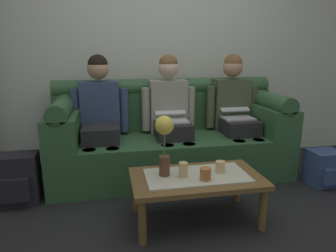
# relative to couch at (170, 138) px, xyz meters

# --- Properties ---
(ground_plane) EXTENTS (14.00, 14.00, 0.00)m
(ground_plane) POSITION_rel_couch_xyz_m (0.00, -1.17, -0.37)
(ground_plane) COLOR black
(back_wall_patterned) EXTENTS (6.00, 0.12, 2.90)m
(back_wall_patterned) POSITION_rel_couch_xyz_m (0.00, 0.53, 1.08)
(back_wall_patterned) COLOR silver
(back_wall_patterned) RESTS_ON ground_plane
(couch) EXTENTS (2.34, 0.88, 0.96)m
(couch) POSITION_rel_couch_xyz_m (0.00, 0.00, 0.00)
(couch) COLOR #2D5633
(couch) RESTS_ON ground_plane
(person_left) EXTENTS (0.56, 0.67, 1.22)m
(person_left) POSITION_rel_couch_xyz_m (-0.69, -0.00, 0.29)
(person_left) COLOR #232326
(person_left) RESTS_ON ground_plane
(person_middle) EXTENTS (0.56, 0.67, 1.22)m
(person_middle) POSITION_rel_couch_xyz_m (0.00, -0.00, 0.29)
(person_middle) COLOR #232326
(person_middle) RESTS_ON ground_plane
(person_right) EXTENTS (0.56, 0.67, 1.22)m
(person_right) POSITION_rel_couch_xyz_m (0.69, -0.00, 0.29)
(person_right) COLOR #232326
(person_right) RESTS_ON ground_plane
(coffee_table) EXTENTS (0.96, 0.54, 0.37)m
(coffee_table) POSITION_rel_couch_xyz_m (0.00, -0.98, -0.05)
(coffee_table) COLOR brown
(coffee_table) RESTS_ON ground_plane
(flower_vase) EXTENTS (0.14, 0.14, 0.45)m
(flower_vase) POSITION_rel_couch_xyz_m (-0.23, -0.95, 0.30)
(flower_vase) COLOR brown
(flower_vase) RESTS_ON coffee_table
(cup_near_left) EXTENTS (0.07, 0.07, 0.11)m
(cup_near_left) POSITION_rel_couch_xyz_m (-0.11, -1.00, 0.05)
(cup_near_left) COLOR #DBB77A
(cup_near_left) RESTS_ON coffee_table
(cup_near_right) EXTENTS (0.08, 0.08, 0.09)m
(cup_near_right) POSITION_rel_couch_xyz_m (0.04, -1.08, 0.04)
(cup_near_right) COLOR #B26633
(cup_near_right) RESTS_ON coffee_table
(cup_far_center) EXTENTS (0.07, 0.07, 0.08)m
(cup_far_center) POSITION_rel_couch_xyz_m (0.19, -0.97, 0.04)
(cup_far_center) COLOR #DBB77A
(cup_far_center) RESTS_ON coffee_table
(backpack_left) EXTENTS (0.34, 0.27, 0.43)m
(backpack_left) POSITION_rel_couch_xyz_m (-1.39, -0.44, -0.16)
(backpack_left) COLOR black
(backpack_left) RESTS_ON ground_plane
(backpack_right) EXTENTS (0.29, 0.29, 0.33)m
(backpack_right) POSITION_rel_couch_xyz_m (1.38, -0.60, -0.20)
(backpack_right) COLOR #33477A
(backpack_right) RESTS_ON ground_plane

